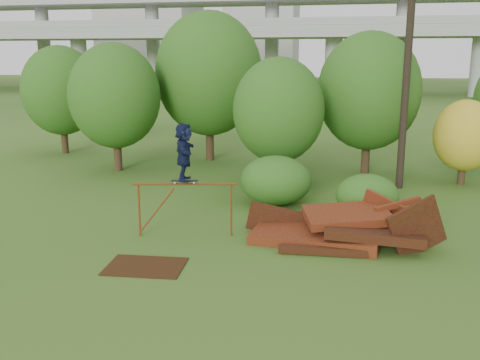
% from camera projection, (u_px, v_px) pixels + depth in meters
% --- Properties ---
extents(ground, '(240.00, 240.00, 0.00)m').
position_uv_depth(ground, '(255.00, 260.00, 13.51)').
color(ground, '#2D5116').
rests_on(ground, ground).
extents(scrap_pile, '(5.56, 2.85, 1.79)m').
position_uv_depth(scrap_pile, '(338.00, 229.00, 14.83)').
color(scrap_pile, '#3F130B').
rests_on(scrap_pile, ground).
extents(grind_rail, '(2.87, 0.65, 1.56)m').
position_uv_depth(grind_rail, '(185.00, 197.00, 15.11)').
color(grind_rail, '#6C3110').
rests_on(grind_rail, ground).
extents(skateboard, '(0.77, 0.35, 0.08)m').
position_uv_depth(skateboard, '(185.00, 181.00, 15.00)').
color(skateboard, black).
rests_on(skateboard, grind_rail).
extents(skater, '(0.81, 1.57, 1.61)m').
position_uv_depth(skater, '(184.00, 152.00, 14.82)').
color(skater, '#111837').
rests_on(skater, skateboard).
extents(flat_plate, '(1.97, 1.48, 0.03)m').
position_uv_depth(flat_plate, '(145.00, 266.00, 13.10)').
color(flat_plate, '#311A0A').
rests_on(flat_plate, ground).
extents(tree_0, '(3.99, 3.99, 5.63)m').
position_uv_depth(tree_0, '(115.00, 96.00, 23.37)').
color(tree_0, black).
rests_on(tree_0, ground).
extents(tree_1, '(5.15, 5.15, 7.16)m').
position_uv_depth(tree_1, '(209.00, 74.00, 25.63)').
color(tree_1, black).
rests_on(tree_1, ground).
extents(tree_2, '(3.58, 3.58, 5.04)m').
position_uv_depth(tree_2, '(278.00, 110.00, 20.83)').
color(tree_2, black).
rests_on(tree_2, ground).
extents(tree_3, '(4.40, 4.40, 6.10)m').
position_uv_depth(tree_3, '(369.00, 91.00, 22.87)').
color(tree_3, black).
rests_on(tree_3, ground).
extents(tree_4, '(2.46, 2.46, 3.39)m').
position_uv_depth(tree_4, '(465.00, 136.00, 21.10)').
color(tree_4, black).
rests_on(tree_4, ground).
extents(tree_6, '(4.01, 4.01, 5.60)m').
position_uv_depth(tree_6, '(61.00, 91.00, 27.70)').
color(tree_6, black).
rests_on(tree_6, ground).
extents(shrub_left, '(2.47, 2.28, 1.71)m').
position_uv_depth(shrub_left, '(276.00, 180.00, 18.44)').
color(shrub_left, '#295216').
rests_on(shrub_left, ground).
extents(shrub_right, '(1.99, 1.83, 1.41)m').
position_uv_depth(shrub_right, '(367.00, 196.00, 16.97)').
color(shrub_right, '#295216').
rests_on(shrub_right, ground).
extents(utility_pole, '(1.40, 0.28, 10.22)m').
position_uv_depth(utility_pole, '(408.00, 52.00, 19.76)').
color(utility_pole, black).
rests_on(utility_pole, ground).
extents(freeway_overpass, '(160.00, 15.00, 13.70)m').
position_uv_depth(freeway_overpass, '(336.00, 15.00, 71.25)').
color(freeway_overpass, gray).
rests_on(freeway_overpass, ground).
extents(building_right, '(14.00, 14.00, 28.00)m').
position_uv_depth(building_right, '(263.00, 12.00, 110.80)').
color(building_right, '#9E9E99').
rests_on(building_right, ground).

